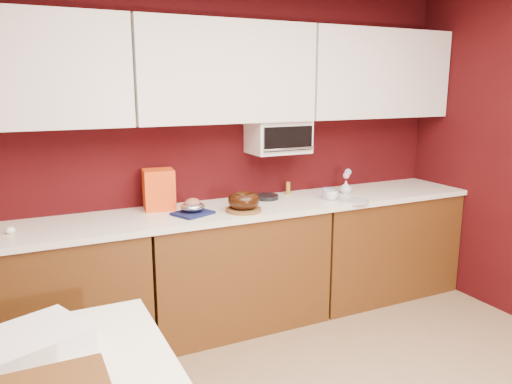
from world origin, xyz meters
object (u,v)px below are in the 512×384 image
object	(u,v)px
pandoro_box	(159,189)
newspaper_stack	(32,348)
coffee_mug	(332,194)
bundt_cake	(244,200)
flower_vase	(346,186)
toaster_oven	(278,137)
blue_jar	(327,193)
foil_ham_nest	(193,207)

from	to	relation	value
pandoro_box	newspaper_stack	xyz separation A→B (m)	(-0.90, -1.52, -0.23)
pandoro_box	coffee_mug	xyz separation A→B (m)	(1.26, -0.30, -0.10)
bundt_cake	pandoro_box	size ratio (longest dim) A/B	0.78
flower_vase	pandoro_box	bearing A→B (deg)	174.40
toaster_oven	bundt_cake	world-z (taller)	toaster_oven
blue_jar	newspaper_stack	xyz separation A→B (m)	(-2.15, -1.27, -0.13)
blue_jar	newspaper_stack	world-z (taller)	blue_jar
pandoro_box	toaster_oven	bearing A→B (deg)	6.12
toaster_oven	newspaper_stack	size ratio (longest dim) A/B	1.24
foil_ham_nest	blue_jar	distance (m)	1.09
bundt_cake	flower_vase	world-z (taller)	bundt_cake
flower_vase	newspaper_stack	distance (m)	2.77
bundt_cake	pandoro_box	world-z (taller)	pandoro_box
foil_ham_nest	flower_vase	distance (m)	1.34
toaster_oven	blue_jar	world-z (taller)	toaster_oven
pandoro_box	blue_jar	distance (m)	1.28
toaster_oven	bundt_cake	size ratio (longest dim) A/B	2.03
foil_ham_nest	blue_jar	world-z (taller)	blue_jar
coffee_mug	newspaper_stack	bearing A→B (deg)	-150.45
bundt_cake	newspaper_stack	distance (m)	1.86
bundt_cake	blue_jar	bearing A→B (deg)	5.41
foil_ham_nest	blue_jar	xyz separation A→B (m)	(1.09, -0.00, -0.01)
newspaper_stack	pandoro_box	bearing A→B (deg)	59.51
newspaper_stack	blue_jar	bearing A→B (deg)	30.55
toaster_oven	pandoro_box	bearing A→B (deg)	178.90
coffee_mug	flower_vase	xyz separation A→B (m)	(0.24, 0.15, 0.01)
foil_ham_nest	toaster_oven	bearing A→B (deg)	16.55
newspaper_stack	flower_vase	bearing A→B (deg)	29.83
pandoro_box	flower_vase	bearing A→B (deg)	1.63
blue_jar	flower_vase	bearing A→B (deg)	23.21
foil_ham_nest	newspaper_stack	world-z (taller)	foil_ham_nest
bundt_cake	foil_ham_nest	size ratio (longest dim) A/B	1.30
toaster_oven	newspaper_stack	bearing A→B (deg)	-140.72
blue_jar	toaster_oven	bearing A→B (deg)	142.67
pandoro_box	newspaper_stack	bearing A→B (deg)	-113.27
pandoro_box	foil_ham_nest	bearing A→B (deg)	-49.81
blue_jar	flower_vase	xyz separation A→B (m)	(0.25, 0.11, 0.01)
toaster_oven	foil_ham_nest	world-z (taller)	toaster_oven
bundt_cake	pandoro_box	bearing A→B (deg)	147.52
coffee_mug	bundt_cake	bearing A→B (deg)	-178.11
bundt_cake	blue_jar	world-z (taller)	bundt_cake
toaster_oven	flower_vase	xyz separation A→B (m)	(0.56, -0.13, -0.42)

